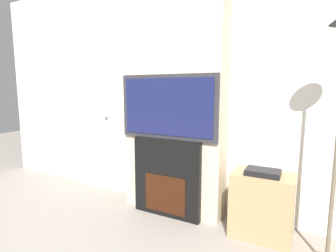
{
  "coord_description": "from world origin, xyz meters",
  "views": [
    {
      "loc": [
        1.27,
        -0.67,
        1.35
      ],
      "look_at": [
        0.0,
        1.7,
        0.97
      ],
      "focal_mm": 28.0,
      "sensor_mm": 36.0,
      "label": 1
    }
  ],
  "objects": [
    {
      "name": "television",
      "position": [
        0.0,
        1.69,
        1.17
      ],
      "size": [
        1.09,
        0.07,
        0.66
      ],
      "color": "#2D2D33",
      "rests_on": "fireplace"
    },
    {
      "name": "fireplace",
      "position": [
        0.0,
        1.69,
        0.42
      ],
      "size": [
        0.76,
        0.15,
        0.84
      ],
      "color": "black",
      "rests_on": "ground_plane"
    },
    {
      "name": "wall_back",
      "position": [
        0.0,
        2.03,
        1.35
      ],
      "size": [
        6.0,
        0.06,
        2.7
      ],
      "color": "silver",
      "rests_on": "ground_plane"
    },
    {
      "name": "media_stand",
      "position": [
        0.95,
        1.74,
        0.3
      ],
      "size": [
        0.53,
        0.37,
        0.64
      ],
      "color": "tan",
      "rests_on": "ground_plane"
    },
    {
      "name": "chimney_breast",
      "position": [
        0.0,
        1.85,
        1.35
      ],
      "size": [
        1.11,
        0.3,
        2.7
      ],
      "color": "beige",
      "rests_on": "ground_plane"
    },
    {
      "name": "entry_door",
      "position": [
        -1.34,
        1.97,
        1.05
      ],
      "size": [
        0.87,
        0.09,
        2.1
      ],
      "color": "silver",
      "rests_on": "ground_plane"
    }
  ]
}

